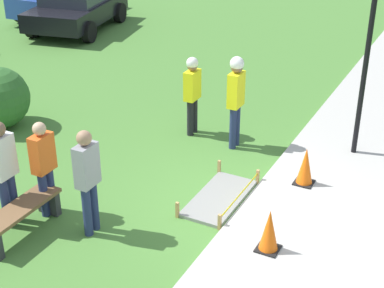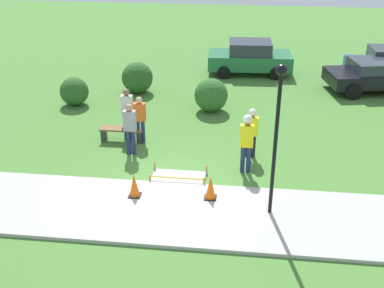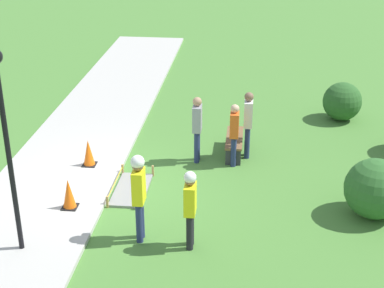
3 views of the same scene
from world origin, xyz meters
TOP-DOWN VIEW (x-y plane):
  - ground_plane at (0.00, 0.00)m, footprint 60.00×60.00m
  - sidewalk at (0.00, -1.48)m, footprint 28.00×2.96m
  - wet_concrete_patch at (0.18, 0.45)m, footprint 1.67×0.82m
  - traffic_cone_near_patch at (-0.88, -0.85)m, footprint 0.34×0.34m
  - traffic_cone_far_patch at (1.24, -0.72)m, footprint 0.34×0.34m
  - park_bench at (-2.16, 2.80)m, footprint 1.52×0.44m
  - worker_supervisor at (2.32, 2.10)m, footprint 0.40×0.25m
  - worker_assistant at (2.17, 1.06)m, footprint 0.40×0.28m
  - bystander_in_orange_shirt at (-1.50, 2.81)m, footprint 0.40×0.22m
  - bystander_in_gray_shirt at (-2.02, 3.15)m, footprint 0.40×0.24m
  - bystander_in_white_shirt at (-1.61, 1.85)m, footprint 0.40×0.23m
  - lamppost_near at (2.87, -1.21)m, footprint 0.28×0.28m
  - parked_car_black at (7.67, 9.20)m, footprint 4.32×2.80m

SIDE VIEW (x-z plane):
  - ground_plane at x=0.00m, z-range 0.00..0.00m
  - wet_concrete_patch at x=0.18m, z-range -0.11..0.18m
  - sidewalk at x=0.00m, z-range 0.00..0.10m
  - park_bench at x=-2.16m, z-range 0.09..0.58m
  - traffic_cone_near_patch at x=-0.88m, z-range 0.10..0.78m
  - traffic_cone_far_patch at x=1.24m, z-range 0.10..0.79m
  - parked_car_black at x=7.67m, z-range 0.04..1.44m
  - bystander_in_orange_shirt at x=-1.50m, z-range 0.11..1.77m
  - worker_supervisor at x=2.32m, z-range 0.15..1.86m
  - bystander_in_white_shirt at x=-1.61m, z-range 0.12..1.90m
  - bystander_in_gray_shirt at x=-2.02m, z-range 0.13..1.94m
  - worker_assistant at x=2.17m, z-range 0.21..2.13m
  - lamppost_near at x=2.87m, z-range 0.71..4.78m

